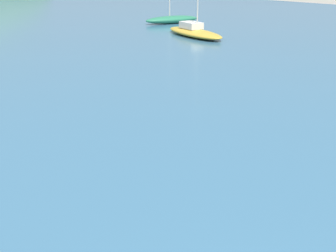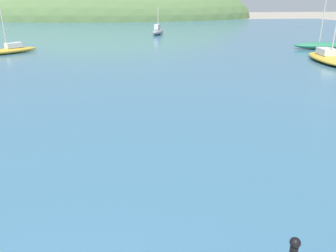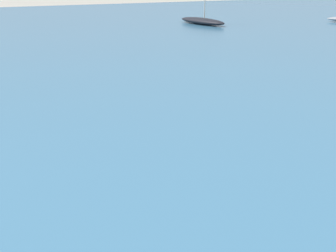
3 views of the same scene
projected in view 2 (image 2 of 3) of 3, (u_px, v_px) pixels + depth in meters
water at (107, 39)px, 31.71m from camera, size 80.00×60.00×0.10m
far_hillside at (113, 18)px, 68.08m from camera, size 58.28×32.05×17.40m
boat_green_fishing at (158, 31)px, 34.80m from camera, size 1.91×2.90×2.81m
boat_blue_hull at (322, 45)px, 24.72m from camera, size 4.21×1.98×4.99m
boat_red_dinghy at (11, 50)px, 22.75m from camera, size 3.49×3.32×4.63m
boat_far_right at (328, 58)px, 19.57m from camera, size 2.29×4.96×5.66m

